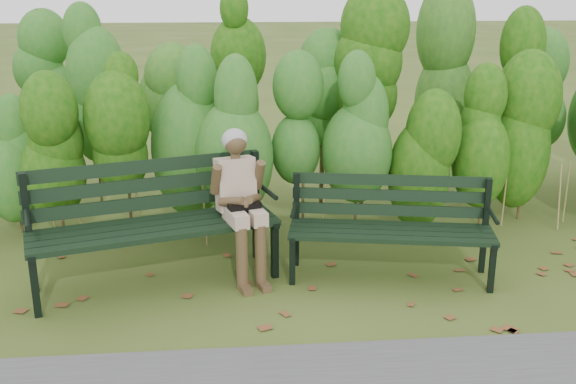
{
  "coord_description": "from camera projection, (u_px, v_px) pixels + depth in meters",
  "views": [
    {
      "loc": [
        -0.5,
        -5.17,
        2.48
      ],
      "look_at": [
        0.0,
        0.35,
        0.75
      ],
      "focal_mm": 42.0,
      "sensor_mm": 36.0,
      "label": 1
    }
  ],
  "objects": [
    {
      "name": "bench_left",
      "position": [
        151.0,
        213.0,
        5.71
      ],
      "size": [
        2.16,
        1.23,
        1.03
      ],
      "color": "black",
      "rests_on": "ground"
    },
    {
      "name": "ground",
      "position": [
        292.0,
        289.0,
        5.69
      ],
      "size": [
        80.0,
        80.0,
        0.0
      ],
      "primitive_type": "plane",
      "color": "#364918"
    },
    {
      "name": "seated_woman",
      "position": [
        240.0,
        193.0,
        5.74
      ],
      "size": [
        0.51,
        0.74,
        1.3
      ],
      "color": "tan",
      "rests_on": "ground"
    },
    {
      "name": "bench_right",
      "position": [
        391.0,
        219.0,
        5.84
      ],
      "size": [
        1.81,
        0.88,
        0.87
      ],
      "color": "black",
      "rests_on": "ground"
    },
    {
      "name": "hedge_band",
      "position": [
        275.0,
        104.0,
        7.09
      ],
      "size": [
        11.04,
        1.67,
        2.42
      ],
      "color": "#47381E",
      "rests_on": "ground"
    },
    {
      "name": "leaf_litter",
      "position": [
        272.0,
        290.0,
        5.66
      ],
      "size": [
        5.62,
        2.25,
        0.01
      ],
      "color": "brown",
      "rests_on": "ground"
    }
  ]
}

